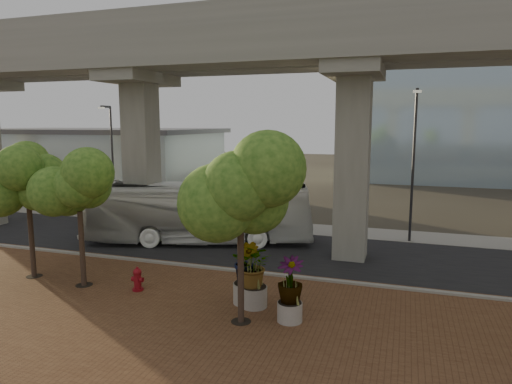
% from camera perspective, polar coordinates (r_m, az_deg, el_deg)
% --- Properties ---
extents(ground, '(160.00, 160.00, 0.00)m').
position_cam_1_polar(ground, '(23.58, -3.77, -8.23)').
color(ground, '#332D25').
rests_on(ground, ground).
extents(brick_plaza, '(70.00, 13.00, 0.06)m').
position_cam_1_polar(brick_plaza, '(16.88, -14.37, -15.40)').
color(brick_plaza, brown).
rests_on(brick_plaza, ground).
extents(asphalt_road, '(90.00, 8.00, 0.04)m').
position_cam_1_polar(asphalt_road, '(25.36, -2.07, -6.96)').
color(asphalt_road, black).
rests_on(asphalt_road, ground).
extents(curb_strip, '(70.00, 0.25, 0.16)m').
position_cam_1_polar(curb_strip, '(21.80, -5.77, -9.46)').
color(curb_strip, gray).
rests_on(curb_strip, ground).
extents(far_sidewalk, '(90.00, 3.00, 0.06)m').
position_cam_1_polar(far_sidewalk, '(30.42, 1.53, -4.30)').
color(far_sidewalk, gray).
rests_on(far_sidewalk, ground).
extents(transit_viaduct, '(72.00, 5.60, 12.40)m').
position_cam_1_polar(transit_viaduct, '(24.44, -2.16, 9.69)').
color(transit_viaduct, gray).
rests_on(transit_viaduct, ground).
extents(station_pavilion, '(23.00, 13.00, 6.30)m').
position_cam_1_polar(station_pavilion, '(46.77, -19.42, 3.70)').
color(station_pavilion, silver).
rests_on(station_pavilion, ground).
extents(transit_bus, '(13.22, 6.63, 3.59)m').
position_cam_1_polar(transit_bus, '(26.28, -7.20, -2.49)').
color(transit_bus, silver).
rests_on(transit_bus, ground).
extents(fire_hydrant, '(0.49, 0.44, 0.99)m').
position_cam_1_polar(fire_hydrant, '(19.50, -14.59, -10.50)').
color(fire_hydrant, maroon).
rests_on(fire_hydrant, ground).
extents(planter_front, '(2.19, 2.19, 2.41)m').
position_cam_1_polar(planter_front, '(17.00, -0.25, -9.55)').
color(planter_front, '#AEAA9D').
rests_on(planter_front, ground).
extents(planter_right, '(2.12, 2.12, 2.27)m').
position_cam_1_polar(planter_right, '(15.87, 4.28, -11.27)').
color(planter_right, gray).
rests_on(planter_right, ground).
extents(planter_left, '(2.25, 2.25, 2.47)m').
position_cam_1_polar(planter_left, '(17.32, -1.21, -9.09)').
color(planter_left, '#ACA89B').
rests_on(planter_left, ground).
extents(street_tree_far_west, '(3.76, 3.76, 6.16)m').
position_cam_1_polar(street_tree_far_west, '(22.04, -26.72, 1.61)').
color(street_tree_far_west, '#433126').
rests_on(street_tree_far_west, ground).
extents(street_tree_near_west, '(3.52, 3.52, 5.80)m').
position_cam_1_polar(street_tree_near_west, '(19.96, -21.31, 0.55)').
color(street_tree_near_west, '#433126').
rests_on(street_tree_near_west, ground).
extents(street_tree_near_east, '(4.00, 4.00, 6.53)m').
position_cam_1_polar(street_tree_near_east, '(15.00, -1.97, 0.63)').
color(street_tree_near_east, '#433126').
rests_on(street_tree_near_east, ground).
extents(streetlamp_west, '(0.39, 1.15, 7.97)m').
position_cam_1_polar(streetlamp_west, '(33.68, -17.62, 4.51)').
color(streetlamp_west, '#323238').
rests_on(streetlamp_west, ground).
extents(streetlamp_east, '(0.43, 1.25, 8.64)m').
position_cam_1_polar(streetlamp_east, '(27.20, 19.11, 4.37)').
color(streetlamp_east, '#292A2E').
rests_on(streetlamp_east, ground).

